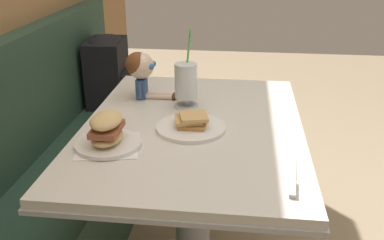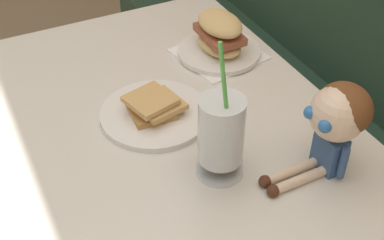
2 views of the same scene
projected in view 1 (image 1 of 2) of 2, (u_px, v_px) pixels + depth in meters
The scene contains 8 objects.
booth_bench at pixel (45, 206), 1.85m from camera, with size 2.60×0.48×1.00m.
diner_table at pixel (193, 170), 1.69m from camera, with size 1.11×0.81×0.74m.
toast_plate at pixel (191, 126), 1.57m from camera, with size 0.25×0.25×0.06m.
milkshake_glass at pixel (186, 83), 1.74m from camera, with size 0.10×0.10×0.32m.
sandwich_plate at pixel (107, 133), 1.43m from camera, with size 0.23×0.23×0.12m.
butter_knife at pixel (293, 183), 1.23m from camera, with size 0.24×0.04×0.01m.
seated_doll at pixel (141, 68), 1.83m from camera, with size 0.11×0.22×0.20m.
backpack at pixel (108, 69), 2.54m from camera, with size 0.31×0.26×0.41m.
Camera 1 is at (-1.47, 0.01, 1.39)m, focal length 40.87 mm.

